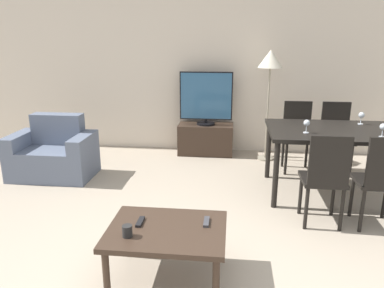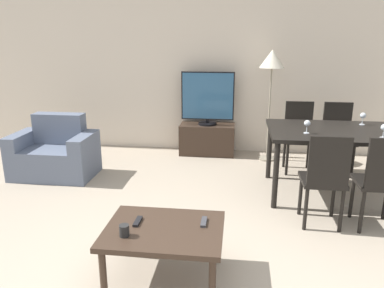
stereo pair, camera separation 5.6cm
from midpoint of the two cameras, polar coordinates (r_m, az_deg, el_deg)
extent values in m
cube|color=beige|center=(5.90, 3.55, 11.92)|extent=(7.46, 0.06, 2.70)
cube|color=slate|center=(5.22, -19.89, -2.54)|extent=(0.67, 0.65, 0.39)
cube|color=slate|center=(5.31, -19.22, 2.28)|extent=(0.67, 0.20, 0.40)
cube|color=slate|center=(5.40, -24.03, -1.39)|extent=(0.18, 0.65, 0.57)
cube|color=slate|center=(5.02, -15.62, -1.83)|extent=(0.18, 0.65, 0.57)
cube|color=#38281E|center=(5.83, 2.60, 0.74)|extent=(0.84, 0.39, 0.47)
cylinder|color=black|center=(5.77, 2.63, 3.13)|extent=(0.28, 0.28, 0.03)
cylinder|color=black|center=(5.76, 2.64, 3.52)|extent=(0.04, 0.04, 0.05)
cube|color=black|center=(5.68, 2.69, 7.32)|extent=(0.80, 0.04, 0.72)
cube|color=#2D5B84|center=(5.66, 2.67, 7.29)|extent=(0.76, 0.01, 0.69)
cube|color=#38281E|center=(2.82, -3.72, -13.02)|extent=(0.87, 0.66, 0.04)
cylinder|color=#38281E|center=(2.80, -12.80, -18.85)|extent=(0.05, 0.05, 0.39)
cylinder|color=#38281E|center=(2.67, 3.73, -20.42)|extent=(0.05, 0.05, 0.39)
cylinder|color=#38281E|center=(3.24, -9.49, -13.43)|extent=(0.05, 0.05, 0.39)
cylinder|color=#38281E|center=(3.13, 4.36, -14.42)|extent=(0.05, 0.05, 0.39)
cube|color=black|center=(4.49, 21.22, 1.77)|extent=(1.44, 1.01, 0.04)
cylinder|color=black|center=(4.06, 13.01, -4.72)|extent=(0.06, 0.06, 0.73)
cylinder|color=black|center=(4.90, 12.03, -1.02)|extent=(0.06, 0.06, 0.73)
cylinder|color=black|center=(5.19, 26.75, -1.46)|extent=(0.06, 0.06, 0.73)
cube|color=black|center=(3.83, 19.63, -5.25)|extent=(0.40, 0.40, 0.04)
cylinder|color=black|center=(4.03, 16.58, -7.46)|extent=(0.04, 0.04, 0.43)
cylinder|color=black|center=(4.10, 21.08, -7.49)|extent=(0.04, 0.04, 0.43)
cylinder|color=black|center=(3.74, 17.35, -9.43)|extent=(0.04, 0.04, 0.43)
cylinder|color=black|center=(3.81, 22.21, -9.42)|extent=(0.04, 0.04, 0.43)
cube|color=black|center=(3.58, 20.60, -2.54)|extent=(0.37, 0.04, 0.47)
cube|color=black|center=(5.31, 21.70, 0.43)|extent=(0.40, 0.40, 0.04)
cylinder|color=black|center=(5.19, 20.13, -2.47)|extent=(0.04, 0.04, 0.43)
cylinder|color=black|center=(5.27, 23.56, -2.55)|extent=(0.04, 0.04, 0.43)
cylinder|color=black|center=(5.49, 19.41, -1.39)|extent=(0.04, 0.04, 0.43)
cylinder|color=black|center=(5.57, 22.67, -1.49)|extent=(0.04, 0.04, 0.43)
cube|color=black|center=(5.43, 21.52, 3.51)|extent=(0.37, 0.04, 0.47)
cube|color=black|center=(3.97, 26.78, -5.31)|extent=(0.40, 0.40, 0.04)
cylinder|color=black|center=(4.15, 23.53, -7.49)|extent=(0.04, 0.04, 0.43)
cylinder|color=black|center=(3.87, 24.84, -9.38)|extent=(0.04, 0.04, 0.43)
cube|color=black|center=(5.21, 16.32, 0.63)|extent=(0.40, 0.40, 0.04)
cylinder|color=black|center=(5.09, 14.59, -2.32)|extent=(0.04, 0.04, 0.43)
cylinder|color=black|center=(5.15, 18.16, -2.42)|extent=(0.04, 0.04, 0.43)
cylinder|color=black|center=(5.40, 14.17, -1.23)|extent=(0.04, 0.04, 0.43)
cylinder|color=black|center=(5.45, 17.55, -1.34)|extent=(0.04, 0.04, 0.43)
cube|color=black|center=(5.32, 16.24, 3.76)|extent=(0.37, 0.04, 0.47)
cylinder|color=gray|center=(5.73, 11.55, -2.18)|extent=(0.24, 0.24, 0.02)
cylinder|color=gray|center=(5.56, 11.94, 4.46)|extent=(0.02, 0.02, 1.33)
cone|color=beige|center=(5.46, 12.43, 12.59)|extent=(0.35, 0.35, 0.25)
cube|color=black|center=(2.90, -7.72, -11.61)|extent=(0.04, 0.15, 0.02)
cube|color=#38383D|center=(2.87, 2.38, -11.78)|extent=(0.04, 0.15, 0.02)
cylinder|color=black|center=(2.73, -9.69, -12.88)|extent=(0.07, 0.07, 0.08)
cylinder|color=silver|center=(4.22, 17.40, 1.62)|extent=(0.06, 0.06, 0.01)
cylinder|color=silver|center=(4.21, 17.44, 2.13)|extent=(0.01, 0.01, 0.07)
sphere|color=silver|center=(4.20, 17.52, 3.04)|extent=(0.07, 0.07, 0.07)
cylinder|color=silver|center=(4.33, 27.39, 0.87)|extent=(0.06, 0.06, 0.01)
cylinder|color=silver|center=(4.32, 27.46, 1.37)|extent=(0.01, 0.01, 0.07)
sphere|color=silver|center=(4.30, 27.57, 2.25)|extent=(0.07, 0.07, 0.07)
cylinder|color=silver|center=(4.86, 24.77, 2.71)|extent=(0.06, 0.06, 0.01)
cylinder|color=silver|center=(4.85, 24.83, 3.16)|extent=(0.01, 0.01, 0.07)
sphere|color=silver|center=(4.84, 24.92, 3.96)|extent=(0.07, 0.07, 0.07)
camera|label=1|loc=(0.03, -89.61, 0.11)|focal=35.00mm
camera|label=2|loc=(0.03, 90.39, -0.11)|focal=35.00mm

